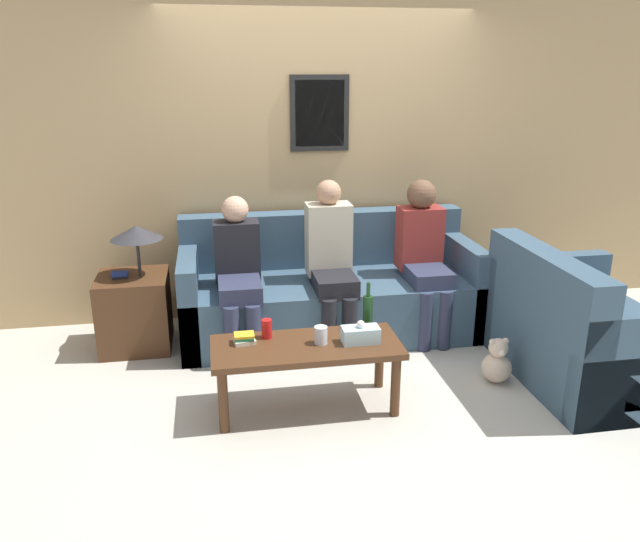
# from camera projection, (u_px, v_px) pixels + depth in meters

# --- Properties ---
(ground_plane) EXTENTS (16.00, 16.00, 0.00)m
(ground_plane) POSITION_uv_depth(u_px,v_px,m) (343.00, 359.00, 4.62)
(ground_plane) COLOR beige
(wall_back) EXTENTS (9.00, 0.08, 2.60)m
(wall_back) POSITION_uv_depth(u_px,v_px,m) (319.00, 162.00, 5.19)
(wall_back) COLOR tan
(wall_back) RESTS_ON ground_plane
(couch_main) EXTENTS (2.34, 0.93, 0.92)m
(couch_main) POSITION_uv_depth(u_px,v_px,m) (329.00, 293.00, 5.04)
(couch_main) COLOR #385166
(couch_main) RESTS_ON ground_plane
(couch_side) EXTENTS (0.93, 1.30, 0.92)m
(couch_side) POSITION_uv_depth(u_px,v_px,m) (582.00, 335.00, 4.24)
(couch_side) COLOR #385166
(couch_side) RESTS_ON ground_plane
(coffee_table) EXTENTS (1.16, 0.49, 0.44)m
(coffee_table) POSITION_uv_depth(u_px,v_px,m) (306.00, 354.00, 3.85)
(coffee_table) COLOR #4C2D19
(coffee_table) RESTS_ON ground_plane
(side_table_with_lamp) EXTENTS (0.52, 0.52, 0.95)m
(side_table_with_lamp) POSITION_uv_depth(u_px,v_px,m) (135.00, 305.00, 4.73)
(side_table_with_lamp) COLOR #4C2D19
(side_table_with_lamp) RESTS_ON ground_plane
(wine_bottle) EXTENTS (0.06, 0.06, 0.31)m
(wine_bottle) POSITION_uv_depth(u_px,v_px,m) (368.00, 311.00, 4.03)
(wine_bottle) COLOR #19421E
(wine_bottle) RESTS_ON coffee_table
(drinking_glass) EXTENTS (0.08, 0.08, 0.11)m
(drinking_glass) POSITION_uv_depth(u_px,v_px,m) (321.00, 335.00, 3.82)
(drinking_glass) COLOR silver
(drinking_glass) RESTS_ON coffee_table
(book_stack) EXTENTS (0.14, 0.12, 0.06)m
(book_stack) POSITION_uv_depth(u_px,v_px,m) (244.00, 339.00, 3.84)
(book_stack) COLOR beige
(book_stack) RESTS_ON coffee_table
(soda_can) EXTENTS (0.07, 0.07, 0.12)m
(soda_can) POSITION_uv_depth(u_px,v_px,m) (267.00, 329.00, 3.90)
(soda_can) COLOR red
(soda_can) RESTS_ON coffee_table
(tissue_box) EXTENTS (0.23, 0.12, 0.15)m
(tissue_box) POSITION_uv_depth(u_px,v_px,m) (361.00, 334.00, 3.84)
(tissue_box) COLOR silver
(tissue_box) RESTS_ON coffee_table
(person_left) EXTENTS (0.34, 0.64, 1.15)m
(person_left) POSITION_uv_depth(u_px,v_px,m) (238.00, 269.00, 4.61)
(person_left) COLOR #2D334C
(person_left) RESTS_ON ground_plane
(person_middle) EXTENTS (0.34, 0.61, 1.25)m
(person_middle) POSITION_uv_depth(u_px,v_px,m) (331.00, 258.00, 4.73)
(person_middle) COLOR black
(person_middle) RESTS_ON ground_plane
(person_right) EXTENTS (0.34, 0.61, 1.23)m
(person_right) POSITION_uv_depth(u_px,v_px,m) (424.00, 252.00, 4.87)
(person_right) COLOR #2D334C
(person_right) RESTS_ON ground_plane
(teddy_bear) EXTENTS (0.20, 0.20, 0.32)m
(teddy_bear) POSITION_uv_depth(u_px,v_px,m) (497.00, 363.00, 4.25)
(teddy_bear) COLOR beige
(teddy_bear) RESTS_ON ground_plane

